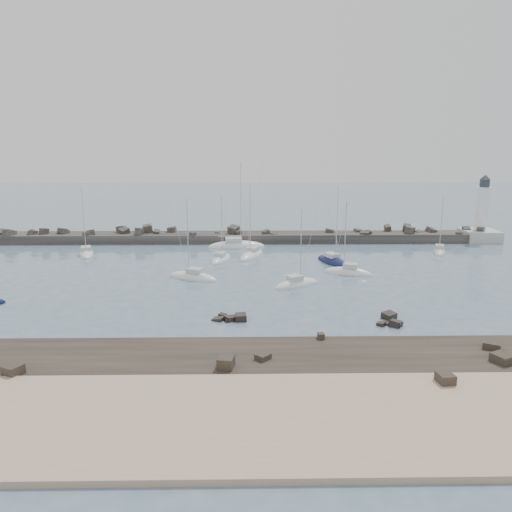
{
  "coord_description": "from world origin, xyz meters",
  "views": [
    {
      "loc": [
        -2.17,
        -65.31,
        20.26
      ],
      "look_at": [
        -0.91,
        12.0,
        2.73
      ],
      "focal_mm": 35.0,
      "sensor_mm": 36.0,
      "label": 1
    }
  ],
  "objects_px": {
    "sailboat_1": "(86,254)",
    "sailboat_3": "(221,260)",
    "sailboat_6": "(252,256)",
    "sailboat_9": "(348,273)",
    "lighthouse": "(480,226)",
    "sailboat_4": "(236,247)",
    "sailboat_8": "(333,262)",
    "sailboat_11": "(439,252)",
    "sailboat_7": "(297,285)",
    "sailboat_5": "(193,278)"
  },
  "relations": [
    {
      "from": "sailboat_5",
      "to": "sailboat_8",
      "type": "xyz_separation_m",
      "value": [
        23.18,
        9.8,
        -0.01
      ]
    },
    {
      "from": "sailboat_4",
      "to": "sailboat_11",
      "type": "distance_m",
      "value": 38.99
    },
    {
      "from": "lighthouse",
      "to": "sailboat_3",
      "type": "height_order",
      "value": "lighthouse"
    },
    {
      "from": "lighthouse",
      "to": "sailboat_8",
      "type": "height_order",
      "value": "lighthouse"
    },
    {
      "from": "lighthouse",
      "to": "sailboat_5",
      "type": "relative_size",
      "value": 1.1
    },
    {
      "from": "sailboat_5",
      "to": "sailboat_6",
      "type": "bearing_deg",
      "value": 58.89
    },
    {
      "from": "sailboat_3",
      "to": "sailboat_5",
      "type": "bearing_deg",
      "value": -106.71
    },
    {
      "from": "sailboat_6",
      "to": "sailboat_9",
      "type": "xyz_separation_m",
      "value": [
        15.14,
        -12.78,
        0.01
      ]
    },
    {
      "from": "sailboat_4",
      "to": "sailboat_8",
      "type": "xyz_separation_m",
      "value": [
        17.04,
        -13.71,
        -0.01
      ]
    },
    {
      "from": "lighthouse",
      "to": "sailboat_11",
      "type": "relative_size",
      "value": 1.27
    },
    {
      "from": "sailboat_4",
      "to": "sailboat_8",
      "type": "height_order",
      "value": "sailboat_4"
    },
    {
      "from": "sailboat_6",
      "to": "sailboat_7",
      "type": "distance_m",
      "value": 20.23
    },
    {
      "from": "sailboat_3",
      "to": "sailboat_9",
      "type": "xyz_separation_m",
      "value": [
        20.62,
        -9.84,
        0.02
      ]
    },
    {
      "from": "sailboat_4",
      "to": "sailboat_6",
      "type": "height_order",
      "value": "sailboat_4"
    },
    {
      "from": "sailboat_6",
      "to": "sailboat_9",
      "type": "relative_size",
      "value": 1.13
    },
    {
      "from": "sailboat_6",
      "to": "sailboat_8",
      "type": "distance_m",
      "value": 15.02
    },
    {
      "from": "sailboat_4",
      "to": "sailboat_8",
      "type": "bearing_deg",
      "value": -38.82
    },
    {
      "from": "sailboat_4",
      "to": "sailboat_8",
      "type": "distance_m",
      "value": 21.87
    },
    {
      "from": "sailboat_1",
      "to": "sailboat_8",
      "type": "xyz_separation_m",
      "value": [
        44.85,
        -7.49,
        0.0
      ]
    },
    {
      "from": "sailboat_1",
      "to": "sailboat_5",
      "type": "bearing_deg",
      "value": -38.58
    },
    {
      "from": "sailboat_8",
      "to": "sailboat_9",
      "type": "xyz_separation_m",
      "value": [
        1.1,
        -7.42,
        0.01
      ]
    },
    {
      "from": "sailboat_7",
      "to": "sailboat_11",
      "type": "relative_size",
      "value": 1.05
    },
    {
      "from": "sailboat_3",
      "to": "sailboat_9",
      "type": "distance_m",
      "value": 22.84
    },
    {
      "from": "sailboat_3",
      "to": "sailboat_11",
      "type": "height_order",
      "value": "sailboat_3"
    },
    {
      "from": "sailboat_9",
      "to": "sailboat_3",
      "type": "bearing_deg",
      "value": 154.48
    },
    {
      "from": "lighthouse",
      "to": "sailboat_9",
      "type": "relative_size",
      "value": 1.17
    },
    {
      "from": "sailboat_3",
      "to": "lighthouse",
      "type": "bearing_deg",
      "value": 17.76
    },
    {
      "from": "lighthouse",
      "to": "sailboat_9",
      "type": "distance_m",
      "value": 43.1
    },
    {
      "from": "sailboat_1",
      "to": "sailboat_7",
      "type": "bearing_deg",
      "value": -29.8
    },
    {
      "from": "sailboat_9",
      "to": "sailboat_11",
      "type": "distance_m",
      "value": 25.68
    },
    {
      "from": "sailboat_4",
      "to": "sailboat_7",
      "type": "height_order",
      "value": "sailboat_4"
    },
    {
      "from": "sailboat_9",
      "to": "sailboat_5",
      "type": "bearing_deg",
      "value": -174.4
    },
    {
      "from": "sailboat_1",
      "to": "sailboat_8",
      "type": "relative_size",
      "value": 0.94
    },
    {
      "from": "lighthouse",
      "to": "sailboat_7",
      "type": "xyz_separation_m",
      "value": [
        -42.08,
        -33.54,
        -2.95
      ]
    },
    {
      "from": "lighthouse",
      "to": "sailboat_6",
      "type": "xyz_separation_m",
      "value": [
        -48.49,
        -14.36,
        -2.95
      ]
    },
    {
      "from": "sailboat_1",
      "to": "sailboat_4",
      "type": "height_order",
      "value": "sailboat_4"
    },
    {
      "from": "lighthouse",
      "to": "sailboat_6",
      "type": "bearing_deg",
      "value": -163.51
    },
    {
      "from": "sailboat_5",
      "to": "sailboat_9",
      "type": "bearing_deg",
      "value": 5.6
    },
    {
      "from": "sailboat_1",
      "to": "sailboat_3",
      "type": "height_order",
      "value": "sailboat_1"
    },
    {
      "from": "sailboat_8",
      "to": "sailboat_11",
      "type": "bearing_deg",
      "value": 20.65
    },
    {
      "from": "lighthouse",
      "to": "sailboat_3",
      "type": "xyz_separation_m",
      "value": [
        -53.97,
        -17.29,
        -2.96
      ]
    },
    {
      "from": "sailboat_6",
      "to": "sailboat_9",
      "type": "distance_m",
      "value": 19.81
    },
    {
      "from": "lighthouse",
      "to": "sailboat_7",
      "type": "distance_m",
      "value": 53.9
    },
    {
      "from": "sailboat_1",
      "to": "sailboat_8",
      "type": "bearing_deg",
      "value": -9.48
    },
    {
      "from": "sailboat_9",
      "to": "sailboat_11",
      "type": "xyz_separation_m",
      "value": [
        20.44,
        15.54,
        -0.01
      ]
    },
    {
      "from": "sailboat_1",
      "to": "sailboat_11",
      "type": "height_order",
      "value": "sailboat_1"
    },
    {
      "from": "sailboat_8",
      "to": "sailboat_9",
      "type": "bearing_deg",
      "value": -81.55
    },
    {
      "from": "sailboat_3",
      "to": "sailboat_1",
      "type": "bearing_deg",
      "value": 168.7
    },
    {
      "from": "lighthouse",
      "to": "sailboat_6",
      "type": "relative_size",
      "value": 1.03
    },
    {
      "from": "lighthouse",
      "to": "sailboat_8",
      "type": "xyz_separation_m",
      "value": [
        -34.46,
        -19.71,
        -2.95
      ]
    }
  ]
}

